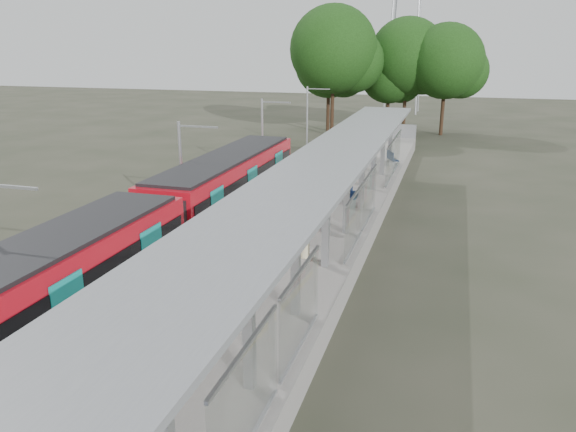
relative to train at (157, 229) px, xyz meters
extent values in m
cube|color=#59544C|center=(0.00, 6.73, -1.93)|extent=(3.00, 70.00, 0.24)
cube|color=gray|center=(4.50, 6.73, -1.55)|extent=(6.00, 50.00, 1.00)
cube|color=gold|center=(1.95, 6.73, -1.04)|extent=(0.60, 50.00, 0.02)
cube|color=#9EA0A5|center=(4.50, 31.68, -0.45)|extent=(6.00, 0.10, 1.20)
cube|color=black|center=(0.00, -7.02, -1.40)|extent=(2.50, 13.50, 0.70)
cube|color=red|center=(0.00, -7.02, 0.20)|extent=(2.65, 13.50, 2.50)
cube|color=black|center=(0.00, -7.02, 0.25)|extent=(2.72, 12.96, 1.20)
cube|color=black|center=(0.00, -7.02, 1.50)|extent=(2.40, 12.82, 0.15)
cube|color=#0E8C8A|center=(1.36, -7.02, 0.05)|extent=(0.04, 1.30, 2.00)
cube|color=black|center=(0.00, 7.08, -1.40)|extent=(2.50, 13.50, 0.70)
cube|color=red|center=(0.00, 7.08, 0.20)|extent=(2.65, 13.50, 2.50)
cube|color=black|center=(0.00, 7.08, 0.25)|extent=(2.72, 12.96, 1.20)
cube|color=black|center=(0.00, 7.08, 1.50)|extent=(2.40, 12.82, 0.15)
cube|color=#0E8C8A|center=(1.36, 7.08, 0.05)|extent=(0.04, 1.30, 2.00)
cylinder|color=black|center=(0.00, 2.36, -1.70)|extent=(2.20, 0.70, 0.70)
cube|color=black|center=(0.00, 0.03, -0.05)|extent=(2.30, 0.80, 2.40)
cube|color=#9EA0A5|center=(6.50, -11.27, 0.70)|extent=(0.25, 0.25, 3.50)
cube|color=#9EA0A5|center=(6.50, -7.27, 0.70)|extent=(0.25, 0.25, 3.50)
cube|color=#9EA0A5|center=(6.50, -3.27, 0.70)|extent=(0.25, 0.25, 3.50)
cube|color=#9EA0A5|center=(6.50, 0.73, 0.70)|extent=(0.25, 0.25, 3.50)
cube|color=#9EA0A5|center=(6.50, 4.73, 0.70)|extent=(0.25, 0.25, 3.50)
cube|color=#9EA0A5|center=(6.50, 8.73, 0.70)|extent=(0.25, 0.25, 3.50)
cube|color=#9EA0A5|center=(6.50, 12.73, 0.70)|extent=(0.25, 0.25, 3.50)
cube|color=#9EA0A5|center=(6.50, 16.73, 0.70)|extent=(0.25, 0.25, 3.50)
cube|color=#9EA0A5|center=(6.50, 20.73, 0.70)|extent=(0.25, 0.25, 3.50)
cube|color=gray|center=(6.10, 2.73, 2.53)|extent=(3.20, 38.00, 0.16)
cylinder|color=#9EA0A5|center=(4.55, 2.73, 2.45)|extent=(0.24, 38.00, 0.24)
cube|color=silver|center=(7.20, -9.27, 0.15)|extent=(0.05, 3.70, 2.20)
cube|color=silver|center=(7.20, -5.27, 0.15)|extent=(0.05, 3.70, 2.20)
cube|color=silver|center=(7.20, 2.73, 0.15)|extent=(0.05, 3.70, 2.20)
cube|color=silver|center=(7.20, 6.73, 0.15)|extent=(0.05, 3.70, 2.20)
cube|color=silver|center=(7.20, 14.73, 0.15)|extent=(0.05, 3.70, 2.20)
cube|color=silver|center=(7.20, 18.73, 0.15)|extent=(0.05, 3.70, 2.20)
cylinder|color=#382316|center=(-2.36, 40.64, 0.27)|extent=(0.36, 0.36, 4.65)
sphere|color=#1F4F16|center=(-2.36, 40.64, 4.93)|extent=(7.07, 7.07, 7.07)
cylinder|color=#382316|center=(-1.25, 37.56, 0.75)|extent=(0.36, 0.36, 5.61)
sphere|color=#1F4F16|center=(-1.25, 37.56, 6.36)|extent=(8.52, 8.52, 8.52)
cylinder|color=#382316|center=(3.74, 42.09, -0.08)|extent=(0.36, 0.36, 3.94)
sphere|color=#1F4F16|center=(3.74, 42.09, 3.86)|extent=(5.99, 5.99, 5.99)
cylinder|color=#382316|center=(5.47, 42.04, 0.52)|extent=(0.36, 0.36, 5.14)
sphere|color=#1F4F16|center=(5.47, 42.04, 5.66)|extent=(7.82, 7.82, 7.82)
cylinder|color=#382316|center=(9.35, 41.01, 0.38)|extent=(0.36, 0.36, 4.86)
sphere|color=#1F4F16|center=(9.35, 41.01, 5.24)|extent=(7.39, 7.39, 7.39)
cube|color=#9EA0A5|center=(-0.80, -6.27, 3.15)|extent=(2.00, 0.08, 0.08)
cylinder|color=#9EA0A5|center=(-1.80, 5.73, 0.65)|extent=(0.16, 0.16, 5.40)
cube|color=#9EA0A5|center=(-0.80, 5.73, 3.15)|extent=(2.00, 0.08, 0.08)
cylinder|color=#9EA0A5|center=(-1.80, 17.73, 0.65)|extent=(0.16, 0.16, 5.40)
cube|color=#9EA0A5|center=(-0.80, 17.73, 3.15)|extent=(2.00, 0.08, 0.08)
cylinder|color=#9EA0A5|center=(-1.80, 29.73, 0.65)|extent=(0.16, 0.16, 5.40)
cube|color=#9EA0A5|center=(-0.80, 29.73, 3.15)|extent=(2.00, 0.08, 0.08)
cube|color=#0F214D|center=(6.02, 9.35, -0.57)|extent=(0.49, 1.60, 0.06)
cube|color=#0F214D|center=(5.80, 9.35, -0.25)|extent=(0.08, 1.60, 0.59)
cube|color=#9EA0A5|center=(6.02, 8.71, -0.82)|extent=(0.43, 0.07, 0.47)
cube|color=#9EA0A5|center=(6.02, 9.98, -0.82)|extent=(0.43, 0.07, 0.47)
cube|color=#0F214D|center=(6.84, 19.74, -0.64)|extent=(0.95, 1.44, 0.06)
cube|color=#0F214D|center=(6.65, 19.74, -0.36)|extent=(0.62, 1.29, 0.51)
cube|color=#9EA0A5|center=(6.84, 19.18, -0.85)|extent=(0.36, 0.20, 0.41)
cube|color=#9EA0A5|center=(6.84, 20.29, -0.85)|extent=(0.36, 0.20, 0.41)
cylinder|color=beige|center=(5.54, 1.39, -0.35)|extent=(0.38, 0.38, 1.41)
cube|color=red|center=(5.54, 1.39, 0.50)|extent=(0.33, 0.12, 0.23)
cylinder|color=#9EA0A5|center=(5.62, 4.62, -0.60)|extent=(0.56, 0.56, 0.91)
camera|label=1|loc=(10.70, -18.22, 6.83)|focal=35.00mm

